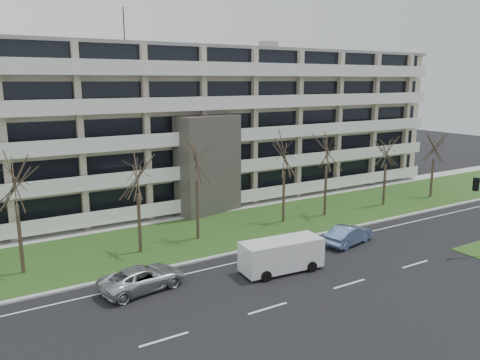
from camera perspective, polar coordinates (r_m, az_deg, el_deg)
ground at (r=29.78m, az=13.19°, el=-12.23°), size 160.00×160.00×0.00m
grass_verge at (r=39.41m, az=-0.13°, el=-5.77°), size 90.00×10.00×0.06m
curb at (r=35.44m, az=4.08°, el=-7.82°), size 90.00×0.35×0.12m
sidewalk at (r=44.01m, az=-3.84°, el=-3.86°), size 90.00×2.00×0.08m
lane_edge_line at (r=34.32m, az=5.54°, el=-8.62°), size 90.00×0.12×0.01m
apartment_building at (r=48.69m, az=-7.70°, el=6.67°), size 60.50×15.10×18.75m
silver_pickup at (r=28.66m, az=-11.82°, el=-11.62°), size 5.41×3.14×1.42m
blue_sedan at (r=36.31m, az=13.12°, el=-6.51°), size 4.64×2.46×1.45m
white_van at (r=30.55m, az=5.20°, el=-8.78°), size 5.53×2.58×2.08m
tree_1 at (r=31.76m, az=-25.87°, el=0.35°), size 4.06×4.06×8.12m
tree_2 at (r=33.06m, az=-12.46°, el=1.17°), size 3.86×3.86×7.73m
tree_3 at (r=35.18m, az=-5.34°, el=2.80°), size 4.15×4.15×8.31m
tree_4 at (r=39.66m, az=5.45°, el=3.55°), size 4.02×4.02×8.05m
tree_5 at (r=42.16m, az=10.58°, el=3.99°), size 4.07×4.07×8.13m
tree_6 at (r=47.21m, az=17.46°, el=3.79°), size 3.70×3.70×7.40m
tree_7 at (r=52.37m, az=22.66°, el=4.12°), size 3.67×3.67×7.33m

